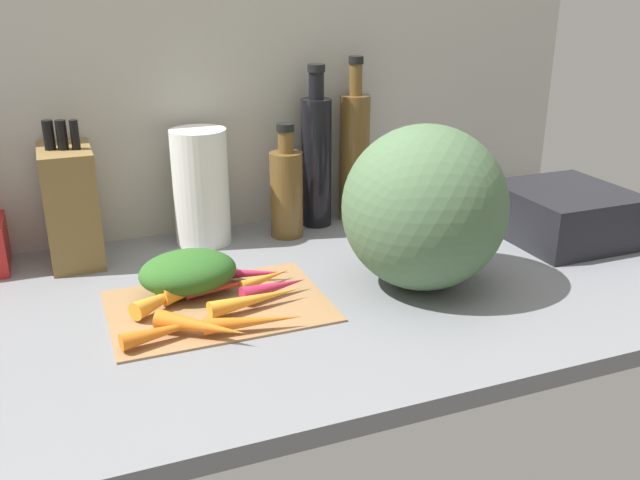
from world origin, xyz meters
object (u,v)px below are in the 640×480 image
(carrot_4, at_px, (221,287))
(carrot_5, at_px, (253,273))
(carrot_9, at_px, (201,326))
(carrot_10, at_px, (195,287))
(carrot_0, at_px, (205,276))
(bottle_1, at_px, (316,158))
(cutting_board, at_px, (219,305))
(carrot_8, at_px, (275,287))
(winter_squash, at_px, (424,208))
(carrot_3, at_px, (257,299))
(carrot_7, at_px, (266,278))
(carrot_2, at_px, (254,321))
(dish_rack, at_px, (564,214))
(carrot_1, at_px, (166,298))
(carrot_6, at_px, (167,330))
(paper_towel_roll, at_px, (201,187))
(bottle_2, at_px, (354,154))
(knife_block, at_px, (71,205))
(bottle_0, at_px, (286,191))

(carrot_4, bearing_deg, carrot_5, 29.24)
(carrot_9, height_order, carrot_10, carrot_10)
(carrot_5, bearing_deg, carrot_0, 167.42)
(carrot_5, distance_m, bottle_1, 0.37)
(cutting_board, distance_m, carrot_8, 0.10)
(cutting_board, bearing_deg, winter_squash, -6.54)
(carrot_3, relative_size, carrot_7, 1.55)
(cutting_board, height_order, bottle_1, bottle_1)
(carrot_3, height_order, carrot_8, same)
(carrot_2, bearing_deg, carrot_9, 173.67)
(carrot_0, bearing_deg, dish_rack, -2.93)
(carrot_1, xyz_separation_m, dish_rack, (0.85, 0.04, 0.03))
(carrot_1, xyz_separation_m, carrot_10, (0.05, 0.02, 0.00))
(carrot_7, relative_size, bottle_1, 0.31)
(carrot_5, distance_m, carrot_6, 0.25)
(carrot_2, relative_size, paper_towel_roll, 0.65)
(bottle_1, distance_m, bottle_2, 0.10)
(cutting_board, height_order, paper_towel_roll, paper_towel_roll)
(carrot_9, xyz_separation_m, carrot_10, (0.02, 0.14, 0.00))
(carrot_3, relative_size, carrot_9, 1.13)
(carrot_0, height_order, carrot_4, same)
(carrot_1, distance_m, bottle_1, 0.52)
(carrot_7, distance_m, paper_towel_roll, 0.29)
(carrot_3, distance_m, carrot_8, 0.05)
(carrot_1, bearing_deg, carrot_10, 21.12)
(carrot_0, relative_size, bottle_1, 0.39)
(carrot_4, bearing_deg, carrot_10, 173.45)
(carrot_6, bearing_deg, bottle_1, 46.03)
(knife_block, relative_size, paper_towel_roll, 1.17)
(dish_rack, bearing_deg, cutting_board, -175.91)
(cutting_board, xyz_separation_m, carrot_9, (-0.05, -0.10, 0.02))
(bottle_1, bearing_deg, carrot_6, -133.97)
(knife_block, bearing_deg, cutting_board, -55.65)
(carrot_8, xyz_separation_m, winter_squash, (0.27, -0.04, 0.12))
(bottle_0, height_order, bottle_2, bottle_2)
(carrot_0, xyz_separation_m, carrot_3, (0.06, -0.13, 0.00))
(knife_block, height_order, bottle_0, knife_block)
(paper_towel_roll, height_order, bottle_2, bottle_2)
(carrot_8, height_order, bottle_1, bottle_1)
(carrot_6, bearing_deg, bottle_2, 40.64)
(dish_rack, bearing_deg, carrot_0, 177.07)
(carrot_3, bearing_deg, carrot_1, 158.12)
(knife_block, xyz_separation_m, bottle_2, (0.62, 0.04, 0.04))
(dish_rack, bearing_deg, paper_towel_roll, 159.99)
(carrot_2, bearing_deg, cutting_board, 105.03)
(carrot_7, bearing_deg, carrot_10, -177.27)
(carrot_0, relative_size, carrot_7, 1.25)
(carrot_0, bearing_deg, carrot_6, -118.47)
(paper_towel_roll, relative_size, bottle_1, 0.68)
(bottle_1, bearing_deg, carrot_0, -142.21)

